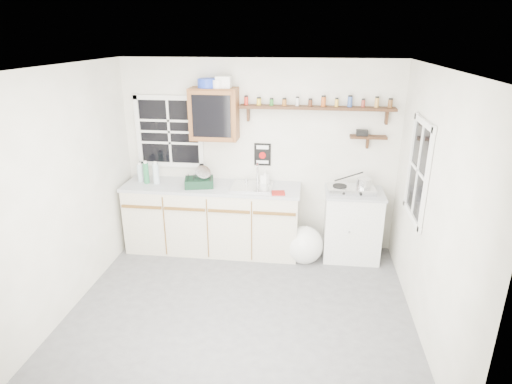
% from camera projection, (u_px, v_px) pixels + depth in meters
% --- Properties ---
extents(room, '(3.64, 3.24, 2.54)m').
position_uv_depth(room, '(239.00, 200.00, 4.17)').
color(room, '#4F4E51').
rests_on(room, ground).
extents(main_cabinet, '(2.31, 0.63, 0.92)m').
position_uv_depth(main_cabinet, '(213.00, 218.00, 5.72)').
color(main_cabinet, '#BFB79E').
rests_on(main_cabinet, floor).
extents(right_cabinet, '(0.73, 0.57, 0.91)m').
position_uv_depth(right_cabinet, '(352.00, 224.00, 5.53)').
color(right_cabinet, silver).
rests_on(right_cabinet, floor).
extents(sink, '(0.52, 0.44, 0.29)m').
position_uv_depth(sink, '(252.00, 186.00, 5.50)').
color(sink, silver).
rests_on(sink, main_cabinet).
extents(upper_cabinet, '(0.60, 0.32, 0.65)m').
position_uv_depth(upper_cabinet, '(214.00, 114.00, 5.38)').
color(upper_cabinet, brown).
rests_on(upper_cabinet, wall_back).
extents(upper_cabinet_clutter, '(0.41, 0.24, 0.14)m').
position_uv_depth(upper_cabinet_clutter, '(214.00, 83.00, 5.24)').
color(upper_cabinet_clutter, '#1B37B5').
rests_on(upper_cabinet_clutter, upper_cabinet).
extents(spice_shelf, '(1.91, 0.18, 0.35)m').
position_uv_depth(spice_shelf, '(317.00, 107.00, 5.25)').
color(spice_shelf, '#32180E').
rests_on(spice_shelf, wall_back).
extents(secondary_shelf, '(0.45, 0.16, 0.24)m').
position_uv_depth(secondary_shelf, '(366.00, 136.00, 5.31)').
color(secondary_shelf, '#32180E').
rests_on(secondary_shelf, wall_back).
extents(warning_sign, '(0.22, 0.02, 0.30)m').
position_uv_depth(warning_sign, '(262.00, 155.00, 5.63)').
color(warning_sign, black).
rests_on(warning_sign, wall_back).
extents(window_back, '(0.93, 0.03, 0.98)m').
position_uv_depth(window_back, '(169.00, 132.00, 5.68)').
color(window_back, black).
rests_on(window_back, wall_back).
extents(window_right, '(0.03, 0.78, 1.08)m').
position_uv_depth(window_right, '(419.00, 171.00, 4.40)').
color(window_right, black).
rests_on(window_right, wall_back).
extents(water_bottles, '(0.32, 0.13, 0.30)m').
position_uv_depth(water_bottles, '(148.00, 173.00, 5.62)').
color(water_bottles, silver).
rests_on(water_bottles, main_cabinet).
extents(dish_rack, '(0.42, 0.35, 0.27)m').
position_uv_depth(dish_rack, '(200.00, 180.00, 5.50)').
color(dish_rack, black).
rests_on(dish_rack, main_cabinet).
extents(soap_bottle, '(0.12, 0.12, 0.20)m').
position_uv_depth(soap_bottle, '(265.00, 177.00, 5.57)').
color(soap_bottle, beige).
rests_on(soap_bottle, main_cabinet).
extents(rag, '(0.18, 0.16, 0.02)m').
position_uv_depth(rag, '(278.00, 193.00, 5.27)').
color(rag, maroon).
rests_on(rag, main_cabinet).
extents(hotplate, '(0.60, 0.35, 0.08)m').
position_uv_depth(hotplate, '(351.00, 189.00, 5.35)').
color(hotplate, silver).
rests_on(hotplate, right_cabinet).
extents(saucepan, '(0.44, 0.24, 0.19)m').
position_uv_depth(saucepan, '(363.00, 183.00, 5.30)').
color(saucepan, silver).
rests_on(saucepan, hotplate).
extents(trash_bag, '(0.45, 0.41, 0.52)m').
position_uv_depth(trash_bag, '(304.00, 245.00, 5.51)').
color(trash_bag, silver).
rests_on(trash_bag, floor).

